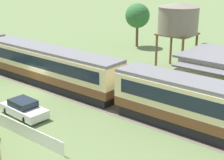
# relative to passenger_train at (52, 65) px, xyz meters

# --- Properties ---
(ground_plane) EXTENTS (600.00, 600.00, 0.00)m
(ground_plane) POSITION_rel_passenger_train_xyz_m (-0.45, -1.89, -2.23)
(ground_plane) COLOR #607547
(passenger_train) EXTENTS (54.80, 3.08, 4.02)m
(passenger_train) POSITION_rel_passenger_train_xyz_m (0.00, 0.00, 0.00)
(passenger_train) COLOR brown
(passenger_train) RESTS_ON ground_plane
(railway_track) EXTENTS (94.47, 3.60, 0.04)m
(railway_track) POSITION_rel_passenger_train_xyz_m (-0.94, 0.00, -2.23)
(railway_track) COLOR #665B51
(railway_track) RESTS_ON ground_plane
(water_tower) EXTENTS (4.87, 4.87, 8.01)m
(water_tower) POSITION_rel_passenger_train_xyz_m (6.94, 13.37, 3.87)
(water_tower) COLOR brown
(water_tower) RESTS_ON ground_plane
(parked_car_white) EXTENTS (4.49, 2.08, 1.42)m
(parked_car_white) POSITION_rel_passenger_train_xyz_m (3.80, -6.54, -1.57)
(parked_car_white) COLOR white
(parked_car_white) RESTS_ON ground_plane
(yard_tree_1) EXTENTS (3.69, 3.69, 6.60)m
(yard_tree_1) POSITION_rel_passenger_train_xyz_m (-3.70, 20.33, 2.49)
(yard_tree_1) COLOR brown
(yard_tree_1) RESTS_ON ground_plane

